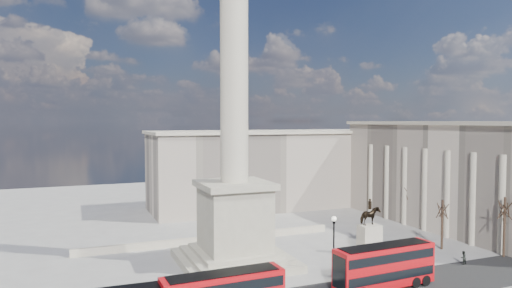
{
  "coord_description": "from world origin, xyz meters",
  "views": [
    {
      "loc": [
        -19.55,
        -50.44,
        18.64
      ],
      "look_at": [
        1.24,
        0.6,
        15.87
      ],
      "focal_mm": 32.0,
      "sensor_mm": 36.0,
      "label": 1
    }
  ],
  "objects_px": {
    "victorian_lamp": "(334,241)",
    "equestrian_statue": "(370,235)",
    "pedestrian_walking": "(415,265)",
    "pedestrian_crossing": "(343,260)",
    "nelsons_column": "(234,165)",
    "red_bus_c": "(385,266)",
    "pedestrian_standing": "(463,258)"
  },
  "relations": [
    {
      "from": "pedestrian_walking",
      "to": "pedestrian_standing",
      "type": "distance_m",
      "value": 7.95
    },
    {
      "from": "nelsons_column",
      "to": "red_bus_c",
      "type": "bearing_deg",
      "value": -49.46
    },
    {
      "from": "equestrian_statue",
      "to": "pedestrian_standing",
      "type": "distance_m",
      "value": 12.14
    },
    {
      "from": "victorian_lamp",
      "to": "pedestrian_walking",
      "type": "height_order",
      "value": "victorian_lamp"
    },
    {
      "from": "pedestrian_crossing",
      "to": "equestrian_statue",
      "type": "bearing_deg",
      "value": -98.0
    },
    {
      "from": "nelsons_column",
      "to": "pedestrian_crossing",
      "type": "xyz_separation_m",
      "value": [
        12.43,
        -6.35,
        -12.0
      ]
    },
    {
      "from": "equestrian_statue",
      "to": "pedestrian_standing",
      "type": "xyz_separation_m",
      "value": [
        8.43,
        -8.54,
        -1.81
      ]
    },
    {
      "from": "pedestrian_walking",
      "to": "pedestrian_crossing",
      "type": "xyz_separation_m",
      "value": [
        -7.09,
        5.15,
        0.08
      ]
    },
    {
      "from": "equestrian_statue",
      "to": "pedestrian_crossing",
      "type": "xyz_separation_m",
      "value": [
        -6.61,
        -3.39,
        -1.78
      ]
    },
    {
      "from": "pedestrian_crossing",
      "to": "pedestrian_walking",
      "type": "bearing_deg",
      "value": -161.17
    },
    {
      "from": "pedestrian_walking",
      "to": "pedestrian_standing",
      "type": "xyz_separation_m",
      "value": [
        7.95,
        0.0,
        0.05
      ]
    },
    {
      "from": "red_bus_c",
      "to": "pedestrian_walking",
      "type": "distance_m",
      "value": 7.86
    },
    {
      "from": "equestrian_statue",
      "to": "pedestrian_walking",
      "type": "height_order",
      "value": "equestrian_statue"
    },
    {
      "from": "victorian_lamp",
      "to": "pedestrian_walking",
      "type": "distance_m",
      "value": 11.0
    },
    {
      "from": "victorian_lamp",
      "to": "equestrian_statue",
      "type": "xyz_separation_m",
      "value": [
        9.69,
        6.18,
        -1.61
      ]
    },
    {
      "from": "red_bus_c",
      "to": "victorian_lamp",
      "type": "xyz_separation_m",
      "value": [
        -3.18,
        5.52,
        1.73
      ]
    },
    {
      "from": "victorian_lamp",
      "to": "equestrian_statue",
      "type": "distance_m",
      "value": 11.61
    },
    {
      "from": "pedestrian_crossing",
      "to": "nelsons_column",
      "type": "bearing_deg",
      "value": 27.78
    },
    {
      "from": "pedestrian_standing",
      "to": "red_bus_c",
      "type": "bearing_deg",
      "value": 6.57
    },
    {
      "from": "equestrian_statue",
      "to": "pedestrian_standing",
      "type": "height_order",
      "value": "equestrian_statue"
    },
    {
      "from": "nelsons_column",
      "to": "pedestrian_crossing",
      "type": "distance_m",
      "value": 18.41
    },
    {
      "from": "nelsons_column",
      "to": "pedestrian_crossing",
      "type": "height_order",
      "value": "nelsons_column"
    },
    {
      "from": "victorian_lamp",
      "to": "pedestrian_crossing",
      "type": "bearing_deg",
      "value": 42.24
    },
    {
      "from": "victorian_lamp",
      "to": "equestrian_statue",
      "type": "height_order",
      "value": "equestrian_statue"
    },
    {
      "from": "nelsons_column",
      "to": "equestrian_statue",
      "type": "relative_size",
      "value": 6.38
    },
    {
      "from": "pedestrian_standing",
      "to": "pedestrian_crossing",
      "type": "bearing_deg",
      "value": -24.28
    },
    {
      "from": "red_bus_c",
      "to": "pedestrian_standing",
      "type": "bearing_deg",
      "value": 9.42
    },
    {
      "from": "victorian_lamp",
      "to": "pedestrian_standing",
      "type": "xyz_separation_m",
      "value": [
        18.12,
        -2.36,
        -3.42
      ]
    },
    {
      "from": "victorian_lamp",
      "to": "pedestrian_walking",
      "type": "xyz_separation_m",
      "value": [
        10.17,
        -2.36,
        -3.48
      ]
    },
    {
      "from": "victorian_lamp",
      "to": "red_bus_c",
      "type": "bearing_deg",
      "value": -60.02
    },
    {
      "from": "pedestrian_standing",
      "to": "victorian_lamp",
      "type": "bearing_deg",
      "value": -12.8
    },
    {
      "from": "pedestrian_standing",
      "to": "pedestrian_crossing",
      "type": "relative_size",
      "value": 0.97
    }
  ]
}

